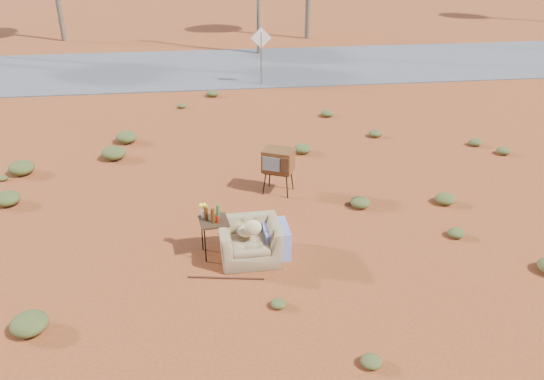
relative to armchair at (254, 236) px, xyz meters
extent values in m
plane|color=brown|center=(-0.06, -0.24, -0.46)|extent=(140.00, 140.00, 0.00)
cube|color=#565659|center=(-0.06, 14.76, -0.44)|extent=(140.00, 7.00, 0.04)
imported|color=olive|center=(-0.10, -0.02, 0.03)|extent=(1.14, 0.76, 0.98)
ellipsoid|color=#D1BA7F|center=(-0.15, 0.03, 0.11)|extent=(0.35, 0.35, 0.21)
ellipsoid|color=#D1BA7F|center=(-0.04, -0.21, 0.30)|extent=(0.31, 0.16, 0.31)
cube|color=navy|center=(0.42, 0.10, -0.17)|extent=(0.49, 0.74, 0.57)
cube|color=black|center=(0.81, 2.61, 0.08)|extent=(0.73, 0.66, 0.03)
cylinder|color=black|center=(0.48, 2.53, -0.19)|extent=(0.04, 0.04, 0.54)
cylinder|color=black|center=(0.97, 2.30, -0.19)|extent=(0.04, 0.04, 0.54)
cylinder|color=black|center=(0.65, 2.91, -0.19)|extent=(0.04, 0.04, 0.54)
cylinder|color=black|center=(1.15, 2.68, -0.19)|extent=(0.04, 0.04, 0.54)
cube|color=brown|center=(0.81, 2.61, 0.35)|extent=(0.82, 0.75, 0.52)
cube|color=slate|center=(0.62, 2.40, 0.35)|extent=(0.37, 0.18, 0.32)
cube|color=#472D19|center=(0.91, 2.27, 0.35)|extent=(0.14, 0.08, 0.37)
cube|color=#352513|center=(-0.73, 0.17, 0.27)|extent=(0.58, 0.58, 0.04)
cylinder|color=black|center=(-0.91, -0.06, -0.09)|extent=(0.02, 0.02, 0.72)
cylinder|color=black|center=(-0.50, 0.00, -0.09)|extent=(0.02, 0.02, 0.72)
cylinder|color=black|center=(-0.96, 0.35, -0.09)|extent=(0.02, 0.02, 0.72)
cylinder|color=black|center=(-0.55, 0.41, -0.09)|extent=(0.02, 0.02, 0.72)
cylinder|color=#45230B|center=(-0.86, 0.21, 0.42)|extent=(0.07, 0.07, 0.27)
cylinder|color=#45230B|center=(-0.74, 0.09, 0.43)|extent=(0.07, 0.07, 0.29)
cylinder|color=#285D28|center=(-0.64, 0.29, 0.41)|extent=(0.06, 0.06, 0.25)
cylinder|color=red|center=(-0.66, 0.08, 0.36)|extent=(0.07, 0.07, 0.13)
cylinder|color=silver|center=(-0.91, 0.31, 0.36)|extent=(0.08, 0.08, 0.14)
ellipsoid|color=yellow|center=(-0.91, 0.31, 0.52)|extent=(0.17, 0.17, 0.12)
cylinder|color=#481B13|center=(-0.57, -0.63, -0.44)|extent=(1.35, 0.28, 0.04)
cylinder|color=brown|center=(1.44, 11.76, 0.54)|extent=(0.06, 0.06, 2.00)
cube|color=silver|center=(1.44, 11.76, 1.34)|extent=(0.78, 0.04, 0.78)
ellipsoid|color=#444A20|center=(-5.26, 2.76, -0.30)|extent=(0.56, 0.56, 0.31)
ellipsoid|color=#444A20|center=(4.44, 1.56, -0.34)|extent=(0.44, 0.44, 0.24)
ellipsoid|color=#444A20|center=(-3.06, 6.26, -0.29)|extent=(0.60, 0.60, 0.33)
ellipsoid|color=#444A20|center=(6.74, 4.76, -0.36)|extent=(0.36, 0.36, 0.20)
ellipsoid|color=#444A20|center=(3.14, 7.76, -0.35)|extent=(0.40, 0.40, 0.22)
ellipsoid|color=#444A20|center=(-1.56, 9.26, -0.37)|extent=(0.30, 0.30, 0.17)
camera|label=1|loc=(-0.74, -8.35, 5.18)|focal=35.00mm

